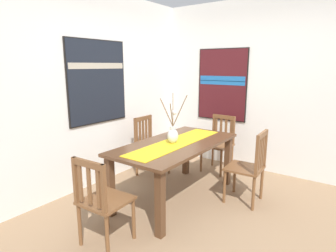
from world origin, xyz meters
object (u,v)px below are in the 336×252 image
(chair_2, at_px, (150,144))
(chair_3, at_px, (219,142))
(chair_0, at_px, (102,200))
(painting_on_side_wall, at_px, (222,85))
(painting_on_back_wall, at_px, (98,82))
(dining_table, at_px, (176,151))
(chair_1, at_px, (250,165))
(centerpiece_vase, at_px, (173,133))

(chair_2, relative_size, chair_3, 1.02)
(chair_0, xyz_separation_m, chair_2, (1.66, 0.79, 0.02))
(chair_0, xyz_separation_m, painting_on_side_wall, (2.84, 0.16, 0.90))
(painting_on_back_wall, bearing_deg, chair_0, -130.86)
(chair_3, bearing_deg, painting_on_back_wall, 139.62)
(dining_table, bearing_deg, chair_2, 60.83)
(dining_table, distance_m, chair_3, 1.24)
(chair_0, xyz_separation_m, chair_3, (2.45, -0.01, 0.01))
(painting_on_back_wall, relative_size, painting_on_side_wall, 0.95)
(chair_3, bearing_deg, dining_table, -179.99)
(dining_table, xyz_separation_m, chair_1, (0.44, -0.80, -0.15))
(centerpiece_vase, xyz_separation_m, chair_1, (0.48, -0.82, -0.38))
(dining_table, distance_m, painting_on_back_wall, 1.47)
(chair_2, height_order, painting_on_side_wall, painting_on_side_wall)
(painting_on_back_wall, distance_m, painting_on_side_wall, 2.09)
(chair_2, bearing_deg, chair_1, -90.42)
(dining_table, distance_m, painting_on_side_wall, 1.80)
(chair_3, height_order, painting_on_back_wall, painting_on_back_wall)
(painting_on_back_wall, xyz_separation_m, painting_on_side_wall, (1.81, -1.03, -0.10))
(chair_1, height_order, chair_3, chair_1)
(chair_3, relative_size, painting_on_back_wall, 0.78)
(chair_2, relative_size, painting_on_back_wall, 0.79)
(chair_1, distance_m, chair_3, 1.13)
(chair_0, bearing_deg, chair_3, -0.20)
(chair_2, height_order, painting_on_back_wall, painting_on_back_wall)
(chair_2, bearing_deg, centerpiece_vase, -122.03)
(chair_0, bearing_deg, chair_1, -26.03)
(centerpiece_vase, bearing_deg, painting_on_back_wall, 96.78)
(dining_table, height_order, chair_3, chair_3)
(centerpiece_vase, distance_m, painting_on_back_wall, 1.33)
(centerpiece_vase, relative_size, chair_1, 0.69)
(chair_0, relative_size, chair_2, 0.98)
(dining_table, relative_size, painting_on_back_wall, 1.53)
(centerpiece_vase, height_order, painting_on_back_wall, painting_on_back_wall)
(chair_0, height_order, painting_on_back_wall, painting_on_back_wall)
(dining_table, relative_size, centerpiece_vase, 2.77)
(dining_table, distance_m, centerpiece_vase, 0.24)
(chair_1, height_order, painting_on_back_wall, painting_on_back_wall)
(chair_3, xyz_separation_m, painting_on_back_wall, (-1.41, 1.20, 0.99))
(centerpiece_vase, distance_m, painting_on_side_wall, 1.75)
(dining_table, bearing_deg, chair_1, -61.32)
(chair_0, height_order, painting_on_side_wall, painting_on_side_wall)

